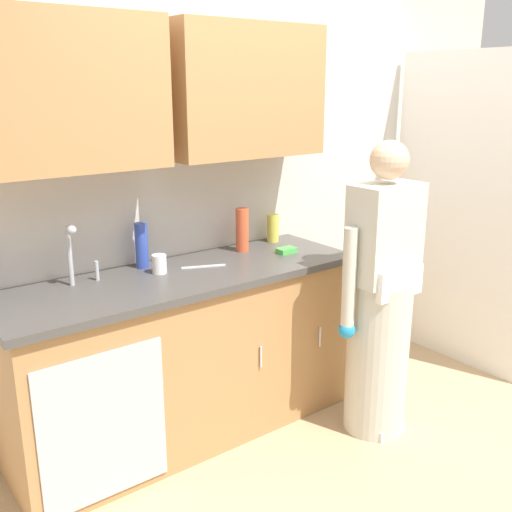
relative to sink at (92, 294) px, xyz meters
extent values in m
plane|color=tan|center=(1.04, -0.71, -0.93)|extent=(9.00, 9.00, 0.00)
cube|color=beige|center=(1.04, 0.34, 0.42)|extent=(4.80, 0.10, 2.70)
cube|color=#B27F4C|center=(-0.01, 0.12, 0.92)|extent=(0.91, 0.34, 0.70)
cube|color=#B27F4C|center=(0.98, 0.12, 0.92)|extent=(0.91, 0.34, 0.70)
cube|color=silver|center=(2.49, -0.31, 0.12)|extent=(0.04, 1.10, 2.10)
cube|color=#B27F4C|center=(0.49, -0.01, -0.48)|extent=(1.90, 0.60, 0.90)
cube|color=#B7BABF|center=(-0.11, -0.31, -0.52)|extent=(0.60, 0.01, 0.72)
cylinder|color=silver|center=(0.77, -0.32, -0.43)|extent=(0.01, 0.01, 0.12)
cylinder|color=silver|center=(1.20, -0.32, -0.43)|extent=(0.01, 0.01, 0.12)
cube|color=#474442|center=(0.49, -0.01, -0.01)|extent=(1.96, 0.66, 0.04)
cube|color=#B7BABF|center=(0.00, -0.01, -0.01)|extent=(0.50, 0.36, 0.03)
cylinder|color=#B7BABF|center=(-0.04, 0.14, 0.16)|extent=(0.02, 0.02, 0.30)
sphere|color=#B7BABF|center=(-0.04, 0.08, 0.30)|extent=(0.04, 0.04, 0.04)
cylinder|color=#B7BABF|center=(0.09, 0.14, 0.06)|extent=(0.02, 0.02, 0.10)
cube|color=white|center=(1.36, -0.63, -0.90)|extent=(0.20, 0.26, 0.06)
cylinder|color=beige|center=(1.36, -0.61, -0.49)|extent=(0.34, 0.34, 0.88)
cube|color=beige|center=(1.36, -0.61, 0.21)|extent=(0.38, 0.22, 0.52)
sphere|color=#D6B38F|center=(1.36, -0.61, 0.59)|extent=(0.20, 0.20, 0.20)
cube|color=white|center=(1.36, -0.73, -0.03)|extent=(0.32, 0.04, 0.16)
cylinder|color=beige|center=(1.13, -0.59, 0.00)|extent=(0.07, 0.07, 0.55)
sphere|color=#1E8CCC|center=(1.13, -0.59, -0.28)|extent=(0.09, 0.09, 0.09)
cylinder|color=beige|center=(1.59, -0.59, 0.00)|extent=(0.07, 0.07, 0.55)
sphere|color=#1E8CCC|center=(1.59, -0.59, -0.28)|extent=(0.09, 0.09, 0.09)
cylinder|color=#D8D14C|center=(1.27, 0.20, 0.10)|extent=(0.07, 0.07, 0.17)
cylinder|color=#334CB2|center=(0.37, 0.20, 0.14)|extent=(0.07, 0.07, 0.24)
cylinder|color=#E05933|center=(0.99, 0.14, 0.14)|extent=(0.08, 0.08, 0.25)
cylinder|color=white|center=(0.40, 0.06, 0.06)|extent=(0.08, 0.08, 0.10)
cube|color=silver|center=(0.63, 0.01, 0.02)|extent=(0.23, 0.11, 0.01)
cube|color=#4CBF4C|center=(1.17, -0.05, 0.03)|extent=(0.11, 0.07, 0.03)
camera|label=1|loc=(-0.98, -2.58, 0.97)|focal=41.57mm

